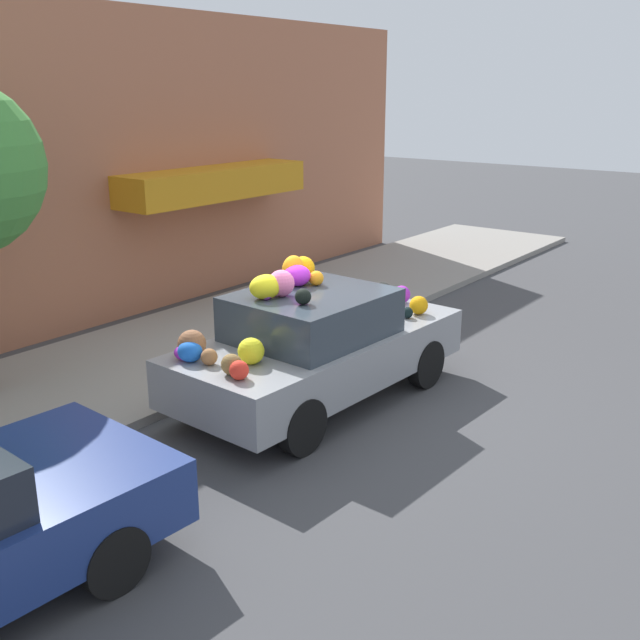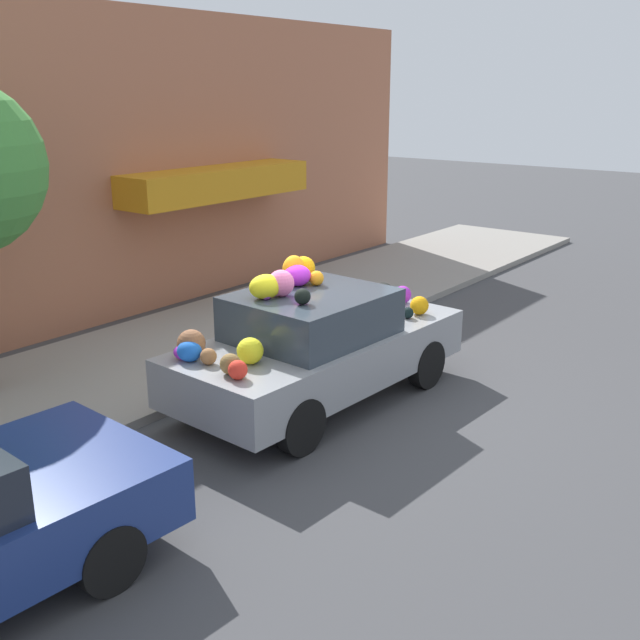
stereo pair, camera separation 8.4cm
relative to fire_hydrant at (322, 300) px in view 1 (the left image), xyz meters
The scene contains 5 objects.
ground_plane 3.07m from the fire_hydrant, 144.34° to the right, with size 60.00×60.00×0.00m, color #424244.
sidewalk_curb 2.67m from the fire_hydrant, 159.34° to the left, with size 24.00×3.20×0.12m.
building_facade 4.41m from the fire_hydrant, 126.10° to the left, with size 18.00×1.20×5.13m.
fire_hydrant is the anchor object (origin of this frame).
art_car 3.12m from the fire_hydrant, 144.05° to the right, with size 4.11×1.90×1.82m.
Camera 1 is at (-7.04, -5.45, 3.85)m, focal length 42.00 mm.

